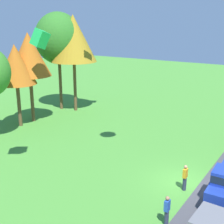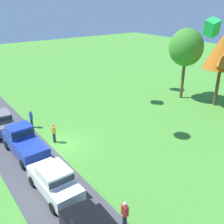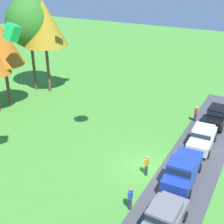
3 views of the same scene
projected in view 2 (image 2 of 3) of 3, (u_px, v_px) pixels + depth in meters
name	position (u px, v px, depth m)	size (l,w,h in m)	color
ground_plane	(61.00, 145.00, 21.84)	(120.00, 120.00, 0.00)	#478E33
pavement_strip	(26.00, 156.00, 20.20)	(36.00, 4.40, 0.06)	#424247
car_sedan_far_end	(1.00, 121.00, 23.75)	(4.46, 2.08, 1.84)	slate
car_pickup_near_entrance	(24.00, 141.00, 20.19)	(5.07, 2.20, 2.14)	#1E389E
car_sedan_by_flagpole	(54.00, 180.00, 15.98)	(4.45, 2.05, 1.84)	white
person_watching_sky	(54.00, 133.00, 21.96)	(0.36, 0.24, 1.71)	#2D334C
person_beside_suv	(125.00, 215.00, 13.58)	(0.36, 0.24, 1.71)	#2D334C
person_on_lawn	(31.00, 119.00, 24.59)	(0.36, 0.24, 1.71)	#2D334C
tree_far_left	(186.00, 48.00, 30.19)	(3.93, 3.93, 8.29)	brown
tree_right_of_center	(223.00, 51.00, 27.80)	(3.88, 3.88, 8.19)	brown
kite_box_high_left	(212.00, 27.00, 24.80)	(1.07, 1.07, 1.49)	green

